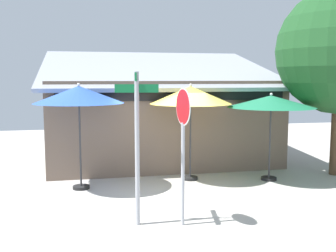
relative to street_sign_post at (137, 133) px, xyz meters
The scene contains 7 objects.
ground_plane 2.79m from the street_sign_post, 58.24° to the left, with size 28.00×28.00×0.10m, color #ADA8A0.
cafe_building 6.67m from the street_sign_post, 75.84° to the left, with size 7.91×5.80×3.96m.
street_sign_post is the anchor object (origin of this frame).
stop_sign 0.89m from the street_sign_post, 13.61° to the right, with size 0.11×0.72×2.71m.
patio_umbrella_royal_blue_left 3.16m from the street_sign_post, 110.85° to the left, with size 2.32×2.32×2.77m.
patio_umbrella_mustard_center 3.82m from the street_sign_post, 58.84° to the left, with size 2.31×2.31×2.74m.
patio_umbrella_forest_green_right 4.97m from the street_sign_post, 33.25° to the left, with size 2.46×2.46×2.49m.
Camera 1 is at (-2.11, -9.43, 2.90)m, focal length 43.07 mm.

